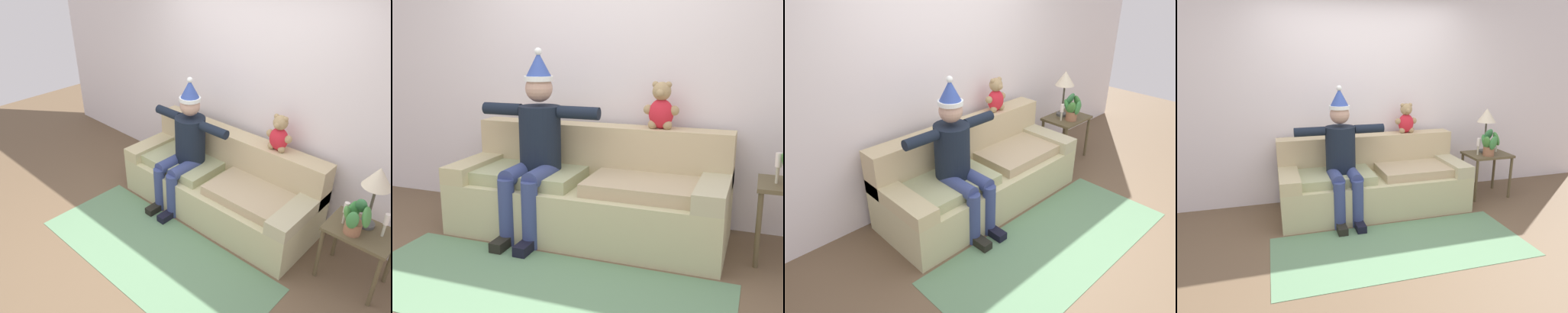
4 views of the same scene
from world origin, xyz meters
The scene contains 7 objects.
ground_plane centered at (0.00, 0.00, 0.00)m, with size 10.00×10.00×0.00m, color brown.
back_wall centered at (0.00, 1.55, 1.35)m, with size 7.00×0.10×2.70m, color silver.
couch centered at (0.00, 1.04, 0.33)m, with size 2.22×0.86×0.87m.
person_seated centered at (-0.40, 0.87, 0.76)m, with size 1.02×0.77×1.50m.
teddy_bear centered at (0.52, 1.30, 1.04)m, with size 0.29×0.17×0.38m.
candle_tall centered at (1.41, 1.00, 0.72)m, with size 0.04×0.04×0.22m.
area_rug centered at (0.00, 0.01, 0.00)m, with size 2.48×1.04×0.01m, color #5E8660.
Camera 2 is at (1.29, -2.38, 1.49)m, focal length 42.75 mm.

